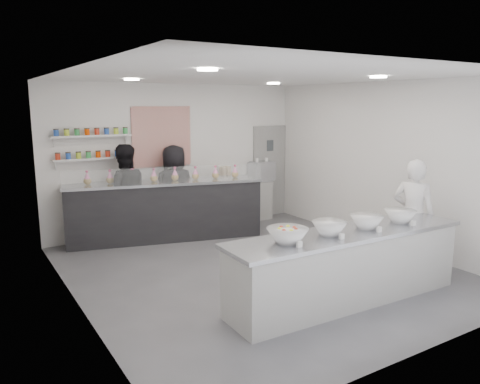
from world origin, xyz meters
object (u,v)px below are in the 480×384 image
object	(u,v)px
staff_left	(124,194)
staff_right	(175,190)
prep_counter	(347,266)
back_bar	(166,210)
espresso_machine	(262,171)
woman_prep	(413,216)
espresso_ledge	(246,201)

from	to	relation	value
staff_left	staff_right	size ratio (longest dim) A/B	1.03
prep_counter	staff_left	size ratio (longest dim) A/B	1.88
prep_counter	staff_right	size ratio (longest dim) A/B	1.94
back_bar	staff_left	size ratio (longest dim) A/B	1.98
back_bar	staff_left	bearing A→B (deg)	175.37
staff_right	staff_left	bearing A→B (deg)	3.59
back_bar	espresso_machine	world-z (taller)	espresso_machine
espresso_machine	woman_prep	size ratio (longest dim) A/B	0.30
back_bar	staff_right	bearing A→B (deg)	53.51
espresso_ledge	staff_left	world-z (taller)	staff_left
espresso_ledge	espresso_machine	bearing A→B (deg)	0.00
espresso_ledge	espresso_machine	size ratio (longest dim) A/B	2.26
back_bar	espresso_ledge	bearing A→B (deg)	25.91
espresso_ledge	staff_right	size ratio (longest dim) A/B	0.67
espresso_machine	woman_prep	world-z (taller)	woman_prep
staff_left	staff_right	xyz separation A→B (m)	(1.02, 0.00, -0.03)
woman_prep	staff_right	distance (m)	4.51
prep_counter	back_bar	size ratio (longest dim) A/B	0.95
espresso_ledge	woman_prep	distance (m)	4.11
espresso_ledge	woman_prep	xyz separation A→B (m)	(0.47, -4.06, 0.44)
staff_right	woman_prep	bearing A→B (deg)	124.03
espresso_ledge	espresso_machine	world-z (taller)	espresso_machine
espresso_ledge	prep_counter	bearing A→B (deg)	-105.57
espresso_machine	staff_left	xyz separation A→B (m)	(-3.24, -0.17, -0.16)
espresso_machine	staff_right	bearing A→B (deg)	-175.60
prep_counter	espresso_ledge	world-z (taller)	prep_counter
staff_right	back_bar	bearing A→B (deg)	42.39
prep_counter	espresso_ledge	xyz separation A→B (m)	(1.22, 4.38, -0.03)
back_bar	espresso_machine	distance (m)	2.62
prep_counter	woman_prep	xyz separation A→B (m)	(1.69, 0.31, 0.41)
back_bar	woman_prep	xyz separation A→B (m)	(2.60, -3.64, 0.31)
woman_prep	staff_left	bearing A→B (deg)	16.92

